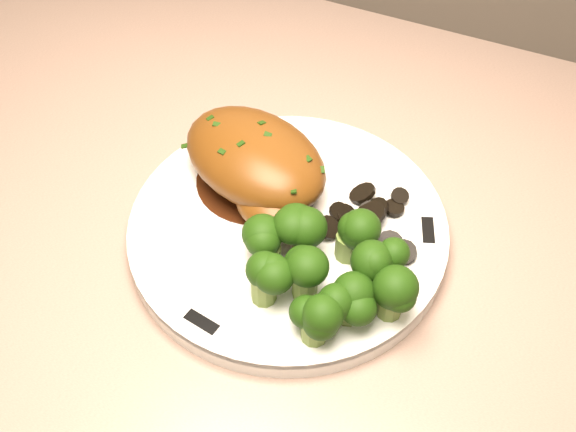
% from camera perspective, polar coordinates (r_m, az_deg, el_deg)
% --- Properties ---
extents(plate, '(0.32, 0.32, 0.02)m').
position_cam_1_polar(plate, '(0.61, -0.00, -1.16)').
color(plate, white).
rests_on(plate, counter).
extents(rim_accent_0, '(0.02, 0.03, 0.00)m').
position_cam_1_polar(rim_accent_0, '(0.61, 11.00, -1.12)').
color(rim_accent_0, black).
rests_on(rim_accent_0, plate).
extents(rim_accent_1, '(0.03, 0.03, 0.00)m').
position_cam_1_polar(rim_accent_1, '(0.67, -4.39, 6.22)').
color(rim_accent_1, black).
rests_on(rim_accent_1, plate).
extents(rim_accent_2, '(0.03, 0.01, 0.00)m').
position_cam_1_polar(rim_accent_2, '(0.55, -6.84, -8.33)').
color(rim_accent_2, black).
rests_on(rim_accent_2, plate).
extents(gravy_pool, '(0.10, 0.10, 0.00)m').
position_cam_1_polar(gravy_pool, '(0.63, -2.54, 2.88)').
color(gravy_pool, '#37170A').
rests_on(gravy_pool, plate).
extents(chicken_breast, '(0.16, 0.14, 0.05)m').
position_cam_1_polar(chicken_breast, '(0.61, -2.49, 4.19)').
color(chicken_breast, brown).
rests_on(chicken_breast, plate).
extents(mushroom_pile, '(0.09, 0.07, 0.02)m').
position_cam_1_polar(mushroom_pile, '(0.61, 5.47, 0.37)').
color(mushroom_pile, black).
rests_on(mushroom_pile, plate).
extents(broccoli_florets, '(0.13, 0.11, 0.05)m').
position_cam_1_polar(broccoli_florets, '(0.54, 2.94, -4.30)').
color(broccoli_florets, olive).
rests_on(broccoli_florets, plate).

